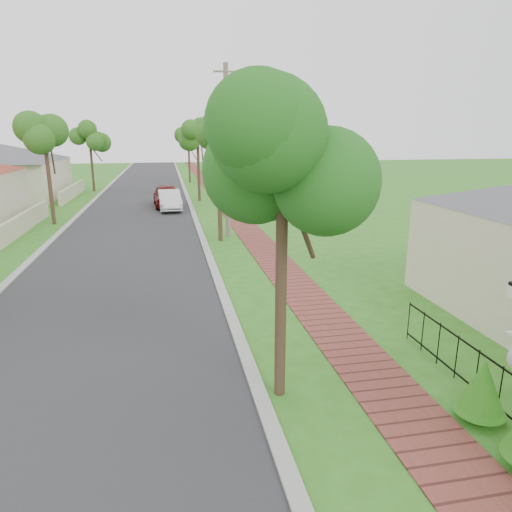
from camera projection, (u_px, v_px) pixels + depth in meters
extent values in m
plane|color=#316E1A|center=(246.00, 476.00, 7.02)|extent=(160.00, 160.00, 0.00)
cube|color=#28282B|center=(132.00, 228.00, 25.42)|extent=(7.00, 120.00, 0.02)
cube|color=#9E9E99|center=(198.00, 226.00, 26.10)|extent=(0.30, 120.00, 0.10)
cube|color=#9E9E99|center=(63.00, 231.00, 24.75)|extent=(0.30, 120.00, 0.10)
cube|color=brown|center=(242.00, 224.00, 26.58)|extent=(1.50, 120.00, 0.03)
cylinder|color=black|center=(500.00, 391.00, 8.43)|extent=(0.02, 0.02, 1.00)
cylinder|color=black|center=(477.00, 373.00, 9.06)|extent=(0.02, 0.02, 1.00)
cylinder|color=black|center=(456.00, 357.00, 9.69)|extent=(0.02, 0.02, 1.00)
cylinder|color=black|center=(439.00, 343.00, 10.33)|extent=(0.02, 0.02, 1.00)
cylinder|color=black|center=(423.00, 331.00, 10.96)|extent=(0.02, 0.02, 1.00)
cylinder|color=black|center=(409.00, 320.00, 11.59)|extent=(0.02, 0.02, 1.00)
cylinder|color=#382619|center=(220.00, 194.00, 21.87)|extent=(0.22, 0.22, 4.55)
sphere|color=#165215|center=(219.00, 143.00, 21.25)|extent=(1.70, 1.70, 1.70)
cylinder|color=#382619|center=(199.00, 169.00, 35.09)|extent=(0.22, 0.22, 4.90)
sphere|color=#165215|center=(197.00, 134.00, 34.42)|extent=(1.70, 1.70, 1.70)
cylinder|color=#382619|center=(189.00, 163.00, 48.45)|extent=(0.22, 0.22, 4.20)
sphere|color=#165215|center=(188.00, 141.00, 47.88)|extent=(1.70, 1.70, 1.70)
cylinder|color=#382619|center=(49.00, 182.00, 25.85)|extent=(0.22, 0.22, 4.90)
sphere|color=#165215|center=(44.00, 135.00, 25.18)|extent=(1.70, 1.70, 1.70)
cylinder|color=#382619|center=(92.00, 166.00, 41.06)|extent=(0.22, 0.22, 4.55)
sphere|color=#165215|center=(89.00, 138.00, 40.43)|extent=(1.70, 1.70, 1.70)
sphere|color=#246814|center=(480.00, 407.00, 8.34)|extent=(0.70, 0.70, 0.70)
cone|color=#246814|center=(483.00, 384.00, 8.22)|extent=(0.80, 0.80, 0.94)
cube|color=#BFB299|center=(23.00, 223.00, 24.26)|extent=(0.25, 10.00, 1.00)
cube|color=#BFB299|center=(73.00, 191.00, 37.53)|extent=(0.25, 10.00, 1.00)
imported|color=#5B100D|center=(167.00, 196.00, 32.68)|extent=(2.12, 4.69, 1.56)
imported|color=white|center=(170.00, 200.00, 31.19)|extent=(1.67, 4.17, 1.35)
cylinder|color=#382619|center=(281.00, 285.00, 8.65)|extent=(0.22, 0.22, 4.65)
sphere|color=#24641D|center=(283.00, 152.00, 8.01)|extent=(2.31, 2.31, 2.31)
cylinder|color=#76675C|center=(227.00, 153.00, 22.36)|extent=(0.24, 0.24, 8.31)
cube|color=#76675C|center=(226.00, 72.00, 21.38)|extent=(1.20, 0.08, 0.08)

